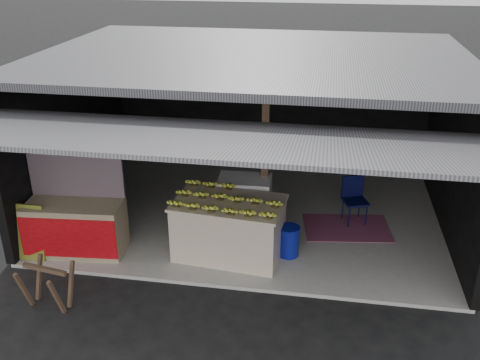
% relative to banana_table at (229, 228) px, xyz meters
% --- Properties ---
extents(ground, '(80.00, 80.00, 0.00)m').
position_rel_banana_table_xyz_m(ground, '(0.14, -0.89, -0.54)').
color(ground, black).
rests_on(ground, ground).
extents(concrete_slab, '(7.00, 5.00, 0.06)m').
position_rel_banana_table_xyz_m(concrete_slab, '(0.14, 1.61, -0.51)').
color(concrete_slab, gray).
rests_on(concrete_slab, ground).
extents(shophouse, '(7.40, 7.29, 3.02)m').
position_rel_banana_table_xyz_m(shophouse, '(0.14, 1.93, 1.56)').
color(shophouse, black).
rests_on(shophouse, ground).
extents(banana_table, '(1.82, 1.22, 0.95)m').
position_rel_banana_table_xyz_m(banana_table, '(0.00, 0.00, 0.00)').
color(banana_table, beige).
rests_on(banana_table, concrete_slab).
extents(banana_pile, '(1.68, 1.11, 0.19)m').
position_rel_banana_table_xyz_m(banana_pile, '(-0.00, -0.00, 0.57)').
color(banana_pile, yellow).
rests_on(banana_pile, banana_table).
extents(white_crate, '(0.91, 0.64, 0.99)m').
position_rel_banana_table_xyz_m(white_crate, '(0.12, 0.83, 0.02)').
color(white_crate, white).
rests_on(white_crate, concrete_slab).
extents(neighbor_stall, '(1.59, 0.82, 1.59)m').
position_rel_banana_table_xyz_m(neighbor_stall, '(-2.46, -0.31, 0.00)').
color(neighbor_stall, '#998466').
rests_on(neighbor_stall, concrete_slab).
extents(green_signboard, '(0.62, 0.21, 0.92)m').
position_rel_banana_table_xyz_m(green_signboard, '(-3.16, -0.64, -0.01)').
color(green_signboard, black).
rests_on(green_signboard, concrete_slab).
extents(sawhorse, '(0.69, 0.67, 0.65)m').
position_rel_banana_table_xyz_m(sawhorse, '(-2.26, -1.70, -0.12)').
color(sawhorse, '#513728').
rests_on(sawhorse, ground).
extents(water_barrel, '(0.33, 0.33, 0.48)m').
position_rel_banana_table_xyz_m(water_barrel, '(0.96, 0.12, -0.24)').
color(water_barrel, navy).
rests_on(water_barrel, concrete_slab).
extents(plastic_chair, '(0.52, 0.52, 0.85)m').
position_rel_banana_table_xyz_m(plastic_chair, '(2.01, 1.50, 0.02)').
color(plastic_chair, black).
rests_on(plastic_chair, concrete_slab).
extents(magenta_rug, '(1.62, 1.19, 0.01)m').
position_rel_banana_table_xyz_m(magenta_rug, '(1.91, 1.18, -0.47)').
color(magenta_rug, maroon).
rests_on(magenta_rug, concrete_slab).
extents(picture_frames, '(1.62, 0.04, 0.46)m').
position_rel_banana_table_xyz_m(picture_frames, '(-0.03, 4.01, 1.39)').
color(picture_frames, black).
rests_on(picture_frames, shophouse).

